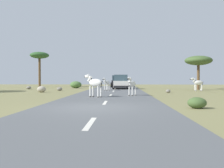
{
  "coord_description": "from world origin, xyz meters",
  "views": [
    {
      "loc": [
        1.28,
        -10.9,
        1.3
      ],
      "look_at": [
        0.51,
        7.44,
        0.91
      ],
      "focal_mm": 39.94,
      "sensor_mm": 36.0,
      "label": 1
    }
  ],
  "objects_px": {
    "zebra_0": "(132,84)",
    "rock_3": "(29,88)",
    "tree_3": "(39,56)",
    "rock_0": "(42,89)",
    "bush_1": "(76,85)",
    "car_0": "(118,82)",
    "tree_1": "(198,61)",
    "zebra_2": "(95,83)",
    "zebra_4": "(198,83)",
    "bush_0": "(197,103)",
    "rock_1": "(60,89)",
    "car_1": "(121,82)",
    "rock_4": "(168,91)",
    "zebra_1": "(107,83)"
  },
  "relations": [
    {
      "from": "zebra_2",
      "to": "rock_0",
      "type": "height_order",
      "value": "zebra_2"
    },
    {
      "from": "tree_3",
      "to": "zebra_2",
      "type": "bearing_deg",
      "value": -62.76
    },
    {
      "from": "tree_3",
      "to": "bush_1",
      "type": "height_order",
      "value": "tree_3"
    },
    {
      "from": "rock_0",
      "to": "rock_3",
      "type": "height_order",
      "value": "rock_0"
    },
    {
      "from": "zebra_2",
      "to": "zebra_0",
      "type": "bearing_deg",
      "value": -23.22
    },
    {
      "from": "car_0",
      "to": "bush_0",
      "type": "xyz_separation_m",
      "value": [
        3.98,
        -25.73,
        -0.6
      ]
    },
    {
      "from": "tree_1",
      "to": "rock_4",
      "type": "height_order",
      "value": "tree_1"
    },
    {
      "from": "bush_0",
      "to": "car_1",
      "type": "bearing_deg",
      "value": 99.86
    },
    {
      "from": "car_0",
      "to": "tree_3",
      "type": "distance_m",
      "value": 12.97
    },
    {
      "from": "zebra_4",
      "to": "rock_3",
      "type": "relative_size",
      "value": 2.53
    },
    {
      "from": "rock_3",
      "to": "bush_1",
      "type": "bearing_deg",
      "value": 35.45
    },
    {
      "from": "zebra_4",
      "to": "tree_1",
      "type": "height_order",
      "value": "tree_1"
    },
    {
      "from": "bush_0",
      "to": "rock_4",
      "type": "xyz_separation_m",
      "value": [
        0.9,
        11.81,
        -0.08
      ]
    },
    {
      "from": "tree_3",
      "to": "bush_0",
      "type": "distance_m",
      "value": 32.18
    },
    {
      "from": "bush_1",
      "to": "zebra_0",
      "type": "bearing_deg",
      "value": -65.15
    },
    {
      "from": "zebra_2",
      "to": "bush_1",
      "type": "height_order",
      "value": "zebra_2"
    },
    {
      "from": "zebra_2",
      "to": "car_1",
      "type": "relative_size",
      "value": 0.36
    },
    {
      "from": "bush_1",
      "to": "rock_3",
      "type": "height_order",
      "value": "bush_1"
    },
    {
      "from": "tree_3",
      "to": "rock_1",
      "type": "distance_m",
      "value": 14.41
    },
    {
      "from": "zebra_0",
      "to": "car_0",
      "type": "relative_size",
      "value": 0.32
    },
    {
      "from": "car_1",
      "to": "rock_4",
      "type": "relative_size",
      "value": 10.33
    },
    {
      "from": "zebra_0",
      "to": "rock_3",
      "type": "distance_m",
      "value": 16.93
    },
    {
      "from": "car_1",
      "to": "rock_0",
      "type": "distance_m",
      "value": 10.82
    },
    {
      "from": "zebra_1",
      "to": "car_0",
      "type": "height_order",
      "value": "car_0"
    },
    {
      "from": "zebra_2",
      "to": "bush_0",
      "type": "bearing_deg",
      "value": -103.13
    },
    {
      "from": "zebra_0",
      "to": "bush_1",
      "type": "relative_size",
      "value": 0.9
    },
    {
      "from": "bush_0",
      "to": "rock_3",
      "type": "bearing_deg",
      "value": 127.68
    },
    {
      "from": "zebra_4",
      "to": "car_0",
      "type": "xyz_separation_m",
      "value": [
        -8.66,
        10.12,
        -0.01
      ]
    },
    {
      "from": "car_1",
      "to": "zebra_0",
      "type": "bearing_deg",
      "value": 92.52
    },
    {
      "from": "car_0",
      "to": "tree_1",
      "type": "height_order",
      "value": "tree_1"
    },
    {
      "from": "zebra_4",
      "to": "rock_3",
      "type": "bearing_deg",
      "value": 68.78
    },
    {
      "from": "rock_4",
      "to": "car_0",
      "type": "bearing_deg",
      "value": 109.33
    },
    {
      "from": "car_0",
      "to": "car_1",
      "type": "xyz_separation_m",
      "value": [
        0.49,
        -5.63,
        0.0
      ]
    },
    {
      "from": "zebra_2",
      "to": "zebra_1",
      "type": "bearing_deg",
      "value": 34.61
    },
    {
      "from": "zebra_2",
      "to": "tree_3",
      "type": "relative_size",
      "value": 0.29
    },
    {
      "from": "zebra_0",
      "to": "rock_3",
      "type": "height_order",
      "value": "zebra_0"
    },
    {
      "from": "car_1",
      "to": "zebra_4",
      "type": "bearing_deg",
      "value": 149.47
    },
    {
      "from": "car_0",
      "to": "rock_0",
      "type": "relative_size",
      "value": 5.37
    },
    {
      "from": "zebra_0",
      "to": "rock_0",
      "type": "xyz_separation_m",
      "value": [
        -8.39,
        4.75,
        -0.6
      ]
    },
    {
      "from": "bush_1",
      "to": "bush_0",
      "type": "bearing_deg",
      "value": -67.1
    },
    {
      "from": "car_0",
      "to": "rock_1",
      "type": "bearing_deg",
      "value": -123.92
    },
    {
      "from": "zebra_0",
      "to": "car_0",
      "type": "distance_m",
      "value": 18.26
    },
    {
      "from": "tree_1",
      "to": "bush_0",
      "type": "height_order",
      "value": "tree_1"
    },
    {
      "from": "bush_0",
      "to": "rock_0",
      "type": "distance_m",
      "value": 16.44
    },
    {
      "from": "car_1",
      "to": "tree_1",
      "type": "relative_size",
      "value": 1.1
    },
    {
      "from": "zebra_2",
      "to": "car_1",
      "type": "distance_m",
      "value": 14.24
    },
    {
      "from": "tree_3",
      "to": "rock_0",
      "type": "distance_m",
      "value": 16.66
    },
    {
      "from": "zebra_1",
      "to": "rock_0",
      "type": "bearing_deg",
      "value": 55.42
    },
    {
      "from": "zebra_2",
      "to": "car_1",
      "type": "xyz_separation_m",
      "value": [
        1.68,
        14.14,
        -0.16
      ]
    },
    {
      "from": "car_0",
      "to": "bush_1",
      "type": "relative_size",
      "value": 2.82
    }
  ]
}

